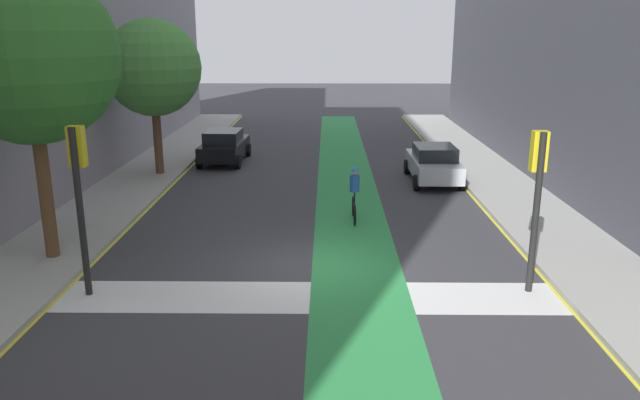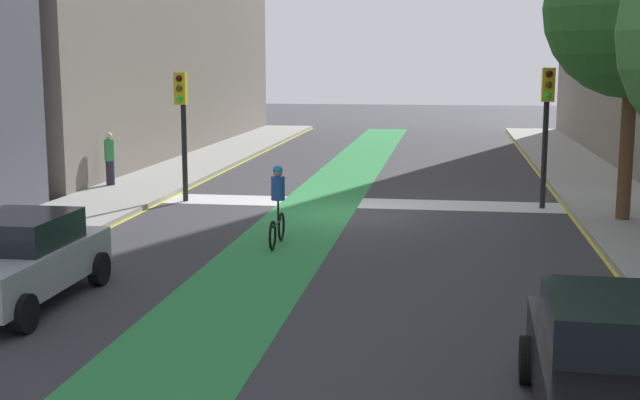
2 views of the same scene
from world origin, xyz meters
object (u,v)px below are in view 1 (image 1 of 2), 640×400
(traffic_signal_near_left, at_px, (79,178))
(car_black_left_far, at_px, (224,146))
(traffic_signal_near_right, at_px, (537,180))
(street_tree_near, at_px, (28,56))
(cyclist_in_lane, at_px, (354,193))
(car_silver_right_far, at_px, (434,163))
(street_tree_far, at_px, (153,68))

(traffic_signal_near_left, xyz_separation_m, car_black_left_far, (0.77, 15.27, -2.04))
(traffic_signal_near_left, distance_m, car_black_left_far, 15.43)
(traffic_signal_near_right, relative_size, street_tree_near, 0.51)
(car_black_left_far, height_order, cyclist_in_lane, cyclist_in_lane)
(traffic_signal_near_left, bearing_deg, car_silver_right_far, 48.16)
(street_tree_near, bearing_deg, car_black_left_far, 78.90)
(cyclist_in_lane, xyz_separation_m, street_tree_near, (-8.45, -3.77, 4.55))
(traffic_signal_near_left, bearing_deg, car_black_left_far, 87.12)
(car_silver_right_far, xyz_separation_m, street_tree_far, (-11.75, 0.90, 3.83))
(cyclist_in_lane, distance_m, street_tree_near, 10.31)
(traffic_signal_near_left, relative_size, street_tree_far, 0.62)
(car_silver_right_far, relative_size, cyclist_in_lane, 2.27)
(traffic_signal_near_right, height_order, cyclist_in_lane, traffic_signal_near_right)
(car_silver_right_far, bearing_deg, car_black_left_far, 157.46)
(car_silver_right_far, height_order, street_tree_far, street_tree_far)
(traffic_signal_near_left, distance_m, street_tree_far, 12.50)
(street_tree_near, relative_size, street_tree_far, 1.17)
(cyclist_in_lane, relative_size, street_tree_far, 0.28)
(traffic_signal_near_left, xyz_separation_m, street_tree_far, (-1.57, 12.27, 1.79))
(street_tree_near, bearing_deg, cyclist_in_lane, 24.02)
(car_silver_right_far, distance_m, cyclist_in_lane, 6.56)
(street_tree_far, bearing_deg, cyclist_in_lane, -38.04)
(traffic_signal_near_right, distance_m, traffic_signal_near_left, 10.66)
(traffic_signal_near_right, relative_size, cyclist_in_lane, 2.10)
(traffic_signal_near_left, relative_size, street_tree_near, 0.53)
(car_silver_right_far, bearing_deg, traffic_signal_near_left, -131.84)
(car_silver_right_far, bearing_deg, traffic_signal_near_right, -87.51)
(traffic_signal_near_left, xyz_separation_m, car_silver_right_far, (10.18, 11.37, -2.04))
(car_black_left_far, bearing_deg, street_tree_far, -127.91)
(street_tree_near, bearing_deg, car_silver_right_far, 37.74)
(car_silver_right_far, height_order, cyclist_in_lane, cyclist_in_lane)
(traffic_signal_near_left, height_order, car_silver_right_far, traffic_signal_near_left)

